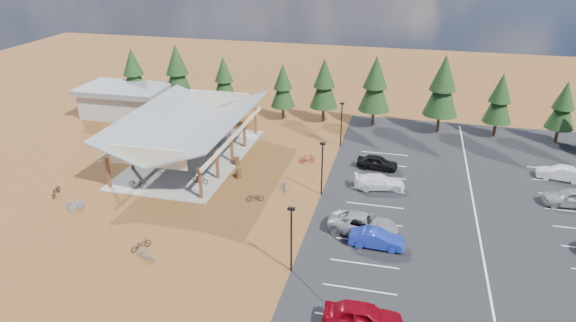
{
  "coord_description": "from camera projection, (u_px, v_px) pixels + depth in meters",
  "views": [
    {
      "loc": [
        11.94,
        -39.43,
        22.08
      ],
      "look_at": [
        1.39,
        3.83,
        2.2
      ],
      "focal_mm": 32.0,
      "sensor_mm": 36.0,
      "label": 1
    }
  ],
  "objects": [
    {
      "name": "lamp_post_1",
      "position": [
        322.0,
        165.0,
        46.05
      ],
      "size": [
        0.5,
        0.25,
        5.14
      ],
      "color": "black",
      "rests_on": "ground"
    },
    {
      "name": "pine_1",
      "position": [
        177.0,
        71.0,
        67.61
      ],
      "size": [
        3.81,
        3.81,
        8.88
      ],
      "color": "#382314",
      "rests_on": "ground"
    },
    {
      "name": "car_4",
      "position": [
        377.0,
        162.0,
        52.05
      ],
      "size": [
        4.25,
        2.03,
        1.4
      ],
      "primitive_type": "imported",
      "rotation": [
        0.0,
        0.0,
        1.48
      ],
      "color": "black",
      "rests_on": "asphalt_lot"
    },
    {
      "name": "bike_3",
      "position": [
        196.0,
        131.0,
        60.74
      ],
      "size": [
        1.77,
        0.61,
        1.04
      ],
      "primitive_type": "imported",
      "rotation": [
        0.0,
        0.0,
        1.5
      ],
      "color": "maroon",
      "rests_on": "concrete_pad"
    },
    {
      "name": "bike_15",
      "position": [
        307.0,
        158.0,
        53.52
      ],
      "size": [
        1.78,
        1.29,
        1.06
      ],
      "primitive_type": "imported",
      "rotation": [
        0.0,
        0.0,
        2.08
      ],
      "color": "maroon",
      "rests_on": "ground"
    },
    {
      "name": "pine_5",
      "position": [
        375.0,
        84.0,
        61.62
      ],
      "size": [
        3.82,
        3.82,
        8.9
      ],
      "color": "#382314",
      "rests_on": "ground"
    },
    {
      "name": "bike_pavilion",
      "position": [
        189.0,
        124.0,
        53.38
      ],
      "size": [
        11.65,
        19.4,
        4.97
      ],
      "color": "#573818",
      "rests_on": "concrete_pad"
    },
    {
      "name": "pine_6",
      "position": [
        443.0,
        86.0,
        59.53
      ],
      "size": [
        4.06,
        4.06,
        9.45
      ],
      "color": "#382314",
      "rests_on": "ground"
    },
    {
      "name": "pine_4",
      "position": [
        324.0,
        83.0,
        63.42
      ],
      "size": [
        3.52,
        3.52,
        8.19
      ],
      "color": "#382314",
      "rests_on": "ground"
    },
    {
      "name": "pine_8",
      "position": [
        563.0,
        106.0,
        57.16
      ],
      "size": [
        3.12,
        3.12,
        7.27
      ],
      "color": "#382314",
      "rests_on": "ground"
    },
    {
      "name": "bike_13",
      "position": [
        147.0,
        255.0,
        37.59
      ],
      "size": [
        1.55,
        0.8,
        0.9
      ],
      "primitive_type": "imported",
      "rotation": [
        0.0,
        0.0,
        4.45
      ],
      "color": "gray",
      "rests_on": "ground"
    },
    {
      "name": "bike_8",
      "position": [
        56.0,
        191.0,
        46.9
      ],
      "size": [
        1.18,
        1.97,
        0.98
      ],
      "primitive_type": "imported",
      "rotation": [
        0.0,
        0.0,
        0.31
      ],
      "color": "black",
      "rests_on": "ground"
    },
    {
      "name": "pine_0",
      "position": [
        133.0,
        72.0,
        68.74
      ],
      "size": [
        3.53,
        3.53,
        8.22
      ],
      "color": "#382314",
      "rests_on": "ground"
    },
    {
      "name": "bike_9",
      "position": [
        76.0,
        205.0,
        44.4
      ],
      "size": [
        1.02,
        1.6,
        0.93
      ],
      "primitive_type": "imported",
      "rotation": [
        0.0,
        0.0,
        2.74
      ],
      "color": "#999BA2",
      "rests_on": "ground"
    },
    {
      "name": "bike_0",
      "position": [
        136.0,
        183.0,
        48.29
      ],
      "size": [
        1.57,
        0.58,
        0.82
      ],
      "primitive_type": "imported",
      "rotation": [
        0.0,
        0.0,
        1.55
      ],
      "color": "black",
      "rests_on": "concrete_pad"
    },
    {
      "name": "pine_3",
      "position": [
        283.0,
        86.0,
        64.52
      ],
      "size": [
        3.11,
        3.11,
        7.23
      ],
      "color": "#382314",
      "rests_on": "ground"
    },
    {
      "name": "asphalt_lot",
      "position": [
        474.0,
        206.0,
        45.22
      ],
      "size": [
        27.0,
        44.0,
        0.04
      ],
      "primitive_type": "cube",
      "color": "black",
      "rests_on": "ground"
    },
    {
      "name": "car_8",
      "position": [
        571.0,
        197.0,
        44.94
      ],
      "size": [
        4.84,
        2.3,
        1.6
      ],
      "primitive_type": "imported",
      "rotation": [
        0.0,
        0.0,
        -1.48
      ],
      "color": "gray",
      "rests_on": "asphalt_lot"
    },
    {
      "name": "car_1",
      "position": [
        377.0,
        239.0,
        39.07
      ],
      "size": [
        4.23,
        1.56,
        1.38
      ],
      "primitive_type": "imported",
      "rotation": [
        0.0,
        0.0,
        1.55
      ],
      "color": "#1B2DA0",
      "rests_on": "asphalt_lot"
    },
    {
      "name": "bike_14",
      "position": [
        284.0,
        185.0,
        47.98
      ],
      "size": [
        1.02,
        1.78,
        0.88
      ],
      "primitive_type": "imported",
      "rotation": [
        0.0,
        0.0,
        0.28
      ],
      "color": "navy",
      "rests_on": "ground"
    },
    {
      "name": "bike_5",
      "position": [
        190.0,
        170.0,
        50.71
      ],
      "size": [
        1.62,
        0.93,
        0.94
      ],
      "primitive_type": "imported",
      "rotation": [
        0.0,
        0.0,
        1.24
      ],
      "color": "gray",
      "rests_on": "concrete_pad"
    },
    {
      "name": "bike_12",
      "position": [
        141.0,
        244.0,
        38.88
      ],
      "size": [
        1.39,
        1.74,
        0.89
      ],
      "primitive_type": "imported",
      "rotation": [
        0.0,
        0.0,
        2.58
      ],
      "color": "black",
      "rests_on": "ground"
    },
    {
      "name": "bike_16",
      "position": [
        255.0,
        197.0,
        45.86
      ],
      "size": [
        1.68,
        1.07,
        0.83
      ],
      "primitive_type": "imported",
      "rotation": [
        0.0,
        0.0,
        5.07
      ],
      "color": "black",
      "rests_on": "ground"
    },
    {
      "name": "car_3",
      "position": [
        380.0,
        182.0,
        48.02
      ],
      "size": [
        4.96,
        2.82,
        1.35
      ],
      "primitive_type": "imported",
      "rotation": [
        0.0,
        0.0,
        1.78
      ],
      "color": "white",
      "rests_on": "asphalt_lot"
    },
    {
      "name": "concrete_pad",
      "position": [
        192.0,
        157.0,
        54.92
      ],
      "size": [
        10.6,
        18.6,
        0.1
      ],
      "primitive_type": "cube",
      "color": "gray",
      "rests_on": "ground"
    },
    {
      "name": "bike_6",
      "position": [
        214.0,
        143.0,
        57.4
      ],
      "size": [
        1.83,
        0.99,
        0.91
      ],
      "primitive_type": "imported",
      "rotation": [
        0.0,
        0.0,
        1.8
      ],
      "color": "navy",
      "rests_on": "concrete_pad"
    },
    {
      "name": "trash_bin_1",
      "position": [
        237.0,
        161.0,
        52.96
      ],
      "size": [
        0.6,
        0.6,
        0.9
      ],
      "primitive_type": "cylinder",
      "color": "#482E19",
      "rests_on": "ground"
    },
    {
      "name": "bike_7",
      "position": [
        224.0,
        130.0,
        60.87
      ],
      "size": [
        1.79,
        0.69,
        1.05
      ],
      "primitive_type": "imported",
      "rotation": [
        0.0,
        0.0,
        1.69
      ],
      "color": "maroon",
      "rests_on": "concrete_pad"
    },
    {
      "name": "lamp_post_0",
      "position": [
        291.0,
        235.0,
        35.4
      ],
      "size": [
        0.5,
        0.25,
        5.14
      ],
      "color": "black",
      "rests_on": "ground"
    },
    {
      "name": "outbuilding",
      "position": [
        125.0,
        100.0,
        66.9
      ],
      "size": [
        11.0,
        7.0,
        3.9
      ],
      "color": "#ADA593",
      "rests_on": "ground"
    },
    {
      "name": "ground",
      "position": [
        263.0,
        198.0,
        46.57
      ],
      "size": [
        140.0,
        140.0,
        0.0
      ],
      "primitive_type": "plane",
      "color": "#593A17",
      "rests_on": "ground"
    },
    {
      "name": "pine_7",
      "position": [
        500.0,
        98.0,
        58.8
      ],
      "size": [
        3.28,
        3.28,
        7.65
      ],
      "color": "#382314",
      "rests_on": "ground"
    },
    {
      "name": "car_0",
      "position": [
        363.0,
        316.0,
        30.99
      ],
      "size": [
        4.92,
        2.14,
        1.65
      ],
      "primitive_type": "imported",
      "rotation": [
        0.0,
        0.0,
        1.61
      ],
      "color": "maroon",
      "rests_on": "asphalt_lot"
    },
    {
      "name": "bike_10",
      "position": [
        75.0,
        205.0,
        44.62
      ],
      "size": [
        1.64,
        1.13,
        0.81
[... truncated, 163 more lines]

